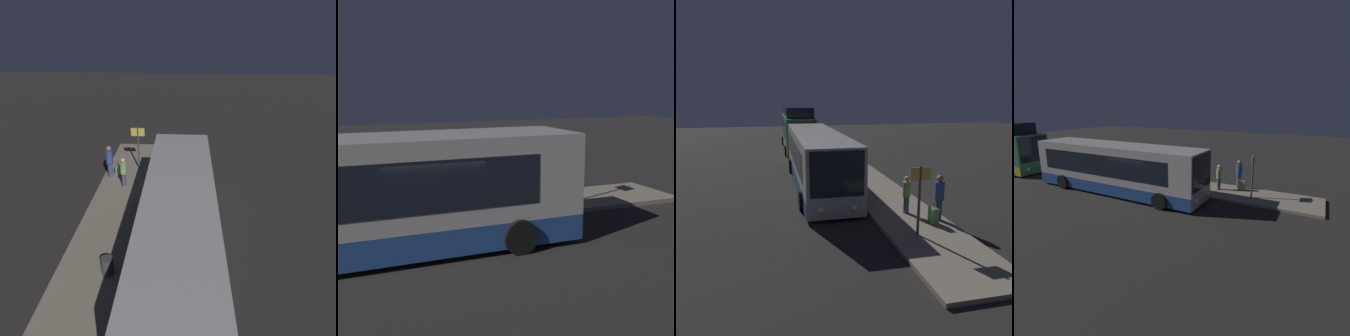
# 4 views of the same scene
# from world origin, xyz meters

# --- Properties ---
(ground) EXTENTS (80.00, 80.00, 0.00)m
(ground) POSITION_xyz_m (0.00, 0.00, 0.00)
(ground) COLOR #2B2826
(platform) EXTENTS (20.00, 2.88, 0.15)m
(platform) POSITION_xyz_m (0.00, 3.04, 0.08)
(platform) COLOR gray
(platform) RESTS_ON ground
(bus_lead) EXTENTS (11.86, 2.77, 3.05)m
(bus_lead) POSITION_xyz_m (-1.83, 0.14, 1.51)
(bus_lead) COLOR #B2ADA8
(bus_lead) RESTS_ON ground
(passenger_boarding) EXTENTS (0.48, 0.48, 1.61)m
(passenger_boarding) POSITION_xyz_m (3.94, 3.14, 1.03)
(passenger_boarding) COLOR #4C476B
(passenger_boarding) RESTS_ON platform
(passenger_waiting) EXTENTS (0.54, 0.54, 1.84)m
(passenger_waiting) POSITION_xyz_m (4.95, 4.08, 1.16)
(passenger_waiting) COLOR #4C476B
(passenger_waiting) RESTS_ON platform
(suitcase) EXTENTS (0.43, 0.26, 0.86)m
(suitcase) POSITION_xyz_m (5.27, 3.71, 0.47)
(suitcase) COLOR #598C59
(suitcase) RESTS_ON platform
(sign_post) EXTENTS (0.10, 0.76, 2.52)m
(sign_post) POSITION_xyz_m (6.15, 2.64, 1.77)
(sign_post) COLOR #4C4C51
(sign_post) RESTS_ON platform
(trash_bin) EXTENTS (0.44, 0.44, 0.65)m
(trash_bin) POSITION_xyz_m (-2.44, 2.59, 0.48)
(trash_bin) COLOR #3F3F44
(trash_bin) RESTS_ON platform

